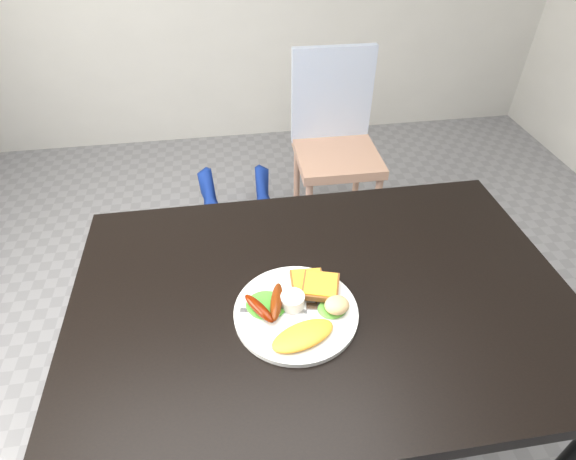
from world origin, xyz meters
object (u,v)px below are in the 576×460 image
at_px(dining_chair, 337,157).
at_px(person, 243,162).
at_px(dining_table, 323,298).
at_px(plate, 296,312).

bearing_deg(dining_chair, person, -129.30).
height_order(dining_chair, person, person).
xyz_separation_m(dining_table, plate, (-0.08, -0.05, 0.03)).
height_order(dining_table, plate, plate).
height_order(dining_chair, plate, plate).
bearing_deg(person, dining_chair, -132.88).
relative_size(dining_table, person, 0.75).
bearing_deg(dining_chair, dining_table, -105.43).
distance_m(dining_table, person, 0.56).
bearing_deg(plate, person, 97.06).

